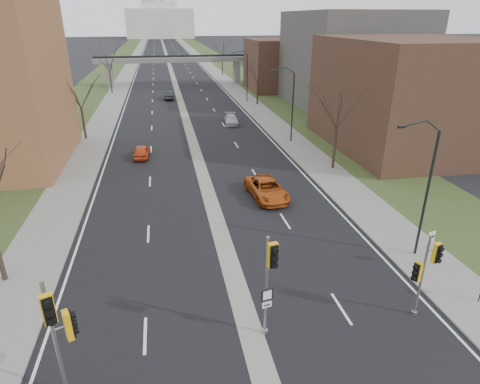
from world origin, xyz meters
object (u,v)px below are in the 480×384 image
object	(u,v)px
signal_pole_median	(270,272)
car_right_near	(267,189)
signal_pole_left	(58,325)
car_left_far	(169,95)
signal_pole_right	(425,267)
car_right_mid	(231,119)
speed_limit_sign	(430,243)
car_left_near	(142,151)

from	to	relation	value
signal_pole_median	car_right_near	world-z (taller)	signal_pole_median
signal_pole_left	car_left_far	distance (m)	64.33
signal_pole_right	car_right_mid	distance (m)	41.62
speed_limit_sign	car_left_far	distance (m)	60.22
speed_limit_sign	signal_pole_left	bearing A→B (deg)	-176.69
speed_limit_sign	car_right_near	bearing A→B (deg)	107.30
signal_pole_right	signal_pole_left	bearing A→B (deg)	167.01
car_left_far	car_right_near	distance (m)	47.19
car_right_mid	signal_pole_right	bearing A→B (deg)	-80.73
signal_pole_left	car_right_near	distance (m)	21.51
signal_pole_median	signal_pole_left	bearing A→B (deg)	-179.78
speed_limit_sign	car_left_near	world-z (taller)	speed_limit_sign
signal_pole_left	signal_pole_median	bearing A→B (deg)	-11.61
car_right_near	signal_pole_left	bearing A→B (deg)	-130.90
signal_pole_left	signal_pole_median	size ratio (longest dim) A/B	1.03
signal_pole_median	car_left_near	size ratio (longest dim) A/B	1.32
speed_limit_sign	car_left_far	xyz separation A→B (m)	(-13.50, 58.68, -1.04)
signal_pole_median	car_left_near	xyz separation A→B (m)	(-6.62, 28.62, -3.01)
car_right_near	car_right_mid	distance (m)	25.76
car_right_near	signal_pole_median	bearing A→B (deg)	-109.50
signal_pole_median	car_right_mid	world-z (taller)	signal_pole_median
speed_limit_sign	car_right_near	size ratio (longest dim) A/B	0.43
signal_pole_median	car_left_far	xyz separation A→B (m)	(-2.72, 62.41, -2.95)
signal_pole_left	speed_limit_sign	world-z (taller)	signal_pole_left
speed_limit_sign	car_right_mid	bearing A→B (deg)	85.86
signal_pole_median	car_left_far	size ratio (longest dim) A/B	1.17
signal_pole_median	signal_pole_right	world-z (taller)	signal_pole_median
signal_pole_right	car_left_far	xyz separation A→B (m)	(-10.38, 62.49, -2.27)
signal_pole_median	signal_pole_right	size ratio (longest dim) A/B	1.15
speed_limit_sign	car_right_mid	world-z (taller)	speed_limit_sign
signal_pole_left	car_left_far	world-z (taller)	signal_pole_left
signal_pole_right	car_right_near	size ratio (longest dim) A/B	0.82
signal_pole_left	signal_pole_median	xyz separation A→B (m)	(8.44, 1.60, 0.10)
signal_pole_right	speed_limit_sign	size ratio (longest dim) A/B	1.90
car_left_near	car_left_far	distance (m)	34.01
signal_pole_right	car_right_near	distance (m)	16.35
car_right_mid	car_right_near	bearing A→B (deg)	-86.99
car_left_near	car_right_near	bearing A→B (deg)	132.89
signal_pole_right	car_left_near	world-z (taller)	signal_pole_right
signal_pole_left	car_right_near	world-z (taller)	signal_pole_left
signal_pole_median	car_left_near	distance (m)	29.53
car_right_mid	car_left_near	bearing A→B (deg)	-127.13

